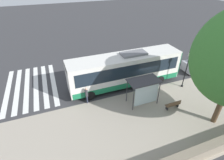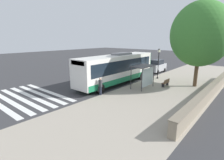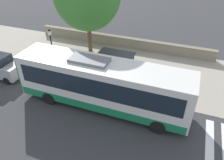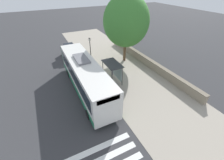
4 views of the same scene
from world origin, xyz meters
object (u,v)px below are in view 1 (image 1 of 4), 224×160
(street_lamp_near, at_px, (187,67))
(pedestrian, at_px, (87,94))
(parked_car_behind_bus, at_px, (199,64))
(bus, at_px, (125,69))
(bench, at_px, (173,105))
(bus_shelter, at_px, (144,85))

(street_lamp_near, bearing_deg, pedestrian, 84.28)
(parked_car_behind_bus, bearing_deg, bus, 87.17)
(parked_car_behind_bus, bearing_deg, pedestrian, 94.45)
(bench, bearing_deg, bus_shelter, 53.67)
(pedestrian, relative_size, street_lamp_near, 0.42)
(street_lamp_near, bearing_deg, bus_shelter, 99.76)
(bus_shelter, relative_size, pedestrian, 1.66)
(bus, relative_size, pedestrian, 6.92)
(bus, xyz_separation_m, bus_shelter, (-3.64, -0.25, 0.17))
(bus, distance_m, bench, 6.05)
(pedestrian, bearing_deg, street_lamp_near, -95.72)
(street_lamp_near, distance_m, parked_car_behind_bus, 4.92)
(pedestrian, xyz_separation_m, bench, (-3.67, -7.24, -0.58))
(pedestrian, xyz_separation_m, street_lamp_near, (-1.05, -10.52, 1.43))
(bus_shelter, xyz_separation_m, bench, (-1.66, -2.26, -1.65))
(pedestrian, bearing_deg, bus, -70.95)
(pedestrian, relative_size, bench, 1.20)
(pedestrian, distance_m, bench, 8.14)
(bus, height_order, street_lamp_near, street_lamp_near)
(bus_shelter, bearing_deg, street_lamp_near, -80.24)
(bus_shelter, relative_size, parked_car_behind_bus, 0.75)
(street_lamp_near, bearing_deg, bus, 65.12)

